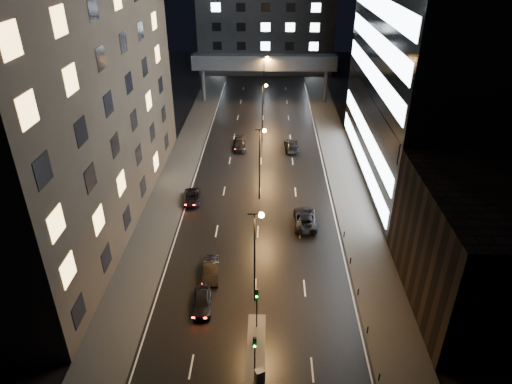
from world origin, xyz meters
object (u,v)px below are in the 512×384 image
(car_away_a, at_px, (202,302))
(utility_cabinet, at_px, (260,376))
(car_away_b, at_px, (211,270))
(car_toward_b, at_px, (291,145))
(car_toward_a, at_px, (305,219))
(car_away_d, at_px, (240,144))
(car_away_c, at_px, (192,197))

(car_away_a, xyz_separation_m, utility_cabinet, (5.67, -8.35, 0.09))
(car_away_b, relative_size, car_toward_b, 0.85)
(car_toward_a, bearing_deg, car_away_d, -67.54)
(car_away_a, xyz_separation_m, car_away_c, (-4.03, 20.04, -0.09))
(car_away_d, relative_size, utility_cabinet, 3.85)
(utility_cabinet, bearing_deg, car_toward_b, 60.13)
(car_away_b, distance_m, car_toward_a, 14.59)
(car_away_c, xyz_separation_m, car_toward_b, (13.94, 17.81, 0.14))
(car_away_a, xyz_separation_m, car_toward_b, (9.91, 37.84, 0.05))
(car_away_c, height_order, car_toward_b, car_toward_b)
(car_away_b, bearing_deg, car_away_d, 83.95)
(car_away_a, relative_size, car_toward_a, 0.74)
(car_away_c, relative_size, car_toward_a, 0.80)
(car_away_a, bearing_deg, car_toward_a, 48.66)
(car_away_a, height_order, car_away_c, car_away_a)
(car_away_a, xyz_separation_m, car_away_d, (1.25, 38.00, 0.01))
(car_away_b, xyz_separation_m, utility_cabinet, (5.37, -13.04, 0.06))
(car_away_a, height_order, car_away_d, car_away_d)
(car_away_c, height_order, car_away_d, car_away_d)
(car_away_d, distance_m, car_toward_a, 24.98)
(car_away_b, distance_m, utility_cabinet, 14.10)
(car_away_d, distance_m, car_toward_b, 8.66)
(car_toward_b, bearing_deg, car_toward_a, 89.16)
(car_away_d, xyz_separation_m, car_toward_a, (9.48, -23.11, 0.06))
(car_away_c, distance_m, car_toward_a, 15.63)
(car_toward_b, relative_size, utility_cabinet, 4.06)
(car_away_b, xyz_separation_m, car_toward_a, (10.43, 10.20, 0.05))
(car_away_d, relative_size, car_toward_b, 0.95)
(car_toward_b, bearing_deg, car_away_c, 49.05)
(car_away_d, xyz_separation_m, car_toward_b, (8.66, -0.16, 0.04))
(car_away_a, distance_m, car_away_d, 38.02)
(car_away_a, height_order, car_toward_a, car_toward_a)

